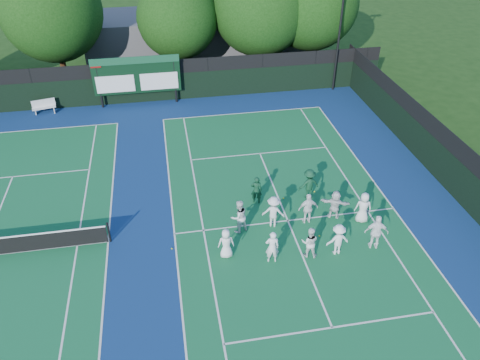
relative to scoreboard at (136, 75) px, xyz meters
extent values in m
plane|color=#18370F|center=(7.01, -15.59, -2.19)|extent=(120.00, 120.00, 0.00)
cube|color=navy|center=(1.01, -14.59, -2.19)|extent=(34.00, 32.00, 0.01)
cube|color=#135C30|center=(7.01, -14.59, -2.18)|extent=(10.97, 23.77, 0.00)
cube|color=silver|center=(7.01, -2.70, -2.18)|extent=(10.97, 0.08, 0.00)
cube|color=silver|center=(1.53, -14.59, -2.18)|extent=(0.08, 23.77, 0.00)
cube|color=silver|center=(12.50, -14.59, -2.18)|extent=(0.08, 23.77, 0.00)
cube|color=silver|center=(2.90, -14.59, -2.18)|extent=(0.08, 23.77, 0.00)
cube|color=silver|center=(11.13, -14.59, -2.18)|extent=(0.08, 23.77, 0.00)
cube|color=silver|center=(7.01, -20.99, -2.18)|extent=(8.23, 0.08, 0.00)
cube|color=silver|center=(7.01, -8.19, -2.18)|extent=(8.23, 0.08, 0.00)
cube|color=silver|center=(7.01, -14.59, -2.18)|extent=(0.08, 12.80, 0.00)
cube|color=silver|center=(-6.99, -2.70, -2.18)|extent=(10.97, 0.08, 0.00)
cube|color=silver|center=(-1.50, -14.59, -2.18)|extent=(0.08, 23.77, 0.00)
cube|color=silver|center=(-2.87, -14.59, -2.18)|extent=(0.08, 23.77, 0.00)
cube|color=silver|center=(-6.99, -8.19, -2.18)|extent=(8.23, 0.08, 0.00)
cube|color=black|center=(1.01, 0.41, -1.19)|extent=(34.00, 0.08, 2.00)
cube|color=black|center=(1.01, 0.41, 0.31)|extent=(34.00, 0.05, 1.00)
cube|color=black|center=(16.01, -14.59, -1.19)|extent=(0.08, 32.00, 2.00)
cube|color=black|center=(16.01, -14.59, 0.31)|extent=(0.05, 32.00, 1.00)
cylinder|color=black|center=(-2.59, 0.01, -0.44)|extent=(0.16, 0.16, 3.50)
cylinder|color=black|center=(2.61, 0.01, -0.44)|extent=(0.16, 0.16, 3.50)
cube|color=black|center=(0.01, 0.01, 0.01)|extent=(6.00, 0.15, 2.60)
cube|color=#154B2D|center=(0.01, -0.09, 1.11)|extent=(6.00, 0.05, 0.50)
cube|color=white|center=(-1.49, -0.09, -0.49)|extent=(2.60, 0.04, 1.20)
cube|color=white|center=(1.51, -0.09, -0.49)|extent=(2.60, 0.04, 1.20)
cube|color=maroon|center=(-2.59, -0.09, 1.01)|extent=(0.70, 0.04, 0.50)
cube|color=#535358|center=(5.01, 8.41, -0.19)|extent=(18.00, 6.00, 4.00)
cylinder|color=black|center=(14.51, 0.11, 2.81)|extent=(0.16, 0.16, 10.00)
cylinder|color=black|center=(-1.39, -14.59, -1.64)|extent=(0.10, 0.10, 1.10)
cube|color=silver|center=(-6.47, -0.29, -1.76)|extent=(1.60, 0.76, 0.06)
cube|color=silver|center=(-6.47, -0.13, -1.47)|extent=(1.51, 0.42, 0.51)
cube|color=silver|center=(-7.09, -0.29, -1.99)|extent=(0.14, 0.36, 0.41)
cube|color=silver|center=(-5.85, -0.29, -1.99)|extent=(0.14, 0.36, 0.41)
cylinder|color=black|center=(-5.44, 3.91, -0.62)|extent=(0.44, 0.44, 3.13)
sphere|color=black|center=(-5.44, 3.91, 3.60)|extent=(7.08, 7.08, 7.08)
sphere|color=black|center=(-4.84, 4.21, 2.89)|extent=(4.96, 4.96, 4.96)
cylinder|color=black|center=(3.29, 3.91, -0.88)|extent=(0.44, 0.44, 2.62)
sphere|color=black|center=(3.29, 3.91, 2.67)|extent=(5.96, 5.96, 5.96)
sphere|color=black|center=(3.89, 4.21, 2.07)|extent=(4.17, 4.17, 4.17)
cylinder|color=black|center=(9.54, 3.91, -0.86)|extent=(0.44, 0.44, 2.67)
sphere|color=black|center=(9.54, 3.91, 3.24)|extent=(7.36, 7.36, 7.36)
sphere|color=black|center=(10.14, 4.21, 2.50)|extent=(5.15, 5.15, 5.15)
cylinder|color=black|center=(13.55, 3.91, -0.77)|extent=(0.44, 0.44, 2.85)
sphere|color=black|center=(13.55, 3.91, 3.34)|extent=(7.15, 7.15, 7.15)
sphere|color=black|center=(14.15, 4.21, 2.62)|extent=(5.01, 5.01, 5.01)
sphere|color=yellow|center=(9.02, -12.53, -2.16)|extent=(0.07, 0.07, 0.07)
sphere|color=yellow|center=(1.35, -15.61, -2.16)|extent=(0.07, 0.07, 0.07)
sphere|color=yellow|center=(7.26, -12.82, -2.16)|extent=(0.07, 0.07, 0.07)
sphere|color=yellow|center=(8.16, -15.96, -2.16)|extent=(0.07, 0.07, 0.07)
imported|color=white|center=(3.70, -16.47, -1.45)|extent=(0.74, 0.49, 1.48)
imported|color=white|center=(5.59, -17.13, -1.37)|extent=(0.64, 0.46, 1.63)
imported|color=white|center=(7.28, -17.06, -1.43)|extent=(0.88, 0.78, 1.52)
imported|color=white|center=(8.55, -17.13, -1.41)|extent=(1.03, 0.62, 1.55)
imported|color=white|center=(10.33, -17.09, -1.30)|extent=(1.12, 0.69, 1.78)
imported|color=white|center=(4.55, -14.88, -1.33)|extent=(1.02, 0.91, 1.72)
imported|color=silver|center=(6.21, -14.78, -1.37)|extent=(1.20, 0.91, 1.64)
imported|color=white|center=(7.90, -14.83, -1.37)|extent=(0.97, 0.42, 1.64)
imported|color=silver|center=(9.28, -14.69, -1.43)|extent=(1.48, 0.98, 1.53)
imported|color=white|center=(10.51, -15.22, -1.38)|extent=(0.90, 0.72, 1.62)
imported|color=#0F3721|center=(5.80, -12.85, -1.42)|extent=(0.64, 0.50, 1.55)
imported|color=#103C23|center=(8.52, -12.92, -1.35)|extent=(1.16, 0.77, 1.68)
camera|label=1|loc=(1.60, -31.50, 12.27)|focal=35.00mm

